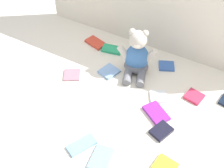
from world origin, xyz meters
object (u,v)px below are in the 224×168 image
object	(u,v)px
book_case_2	(167,66)
teddy_bear	(137,57)
book_case_0	(194,97)
book_case_12	(20,136)
book_case_10	(96,43)
book_case_13	(112,49)
book_case_4	(109,72)
book_case_3	(72,75)
book_case_5	(161,131)
book_case_1	(165,166)
book_case_6	(156,113)
book_case_7	(158,97)
book_case_9	(82,145)
book_case_8	(101,158)

from	to	relation	value
book_case_2	teddy_bear	bearing A→B (deg)	-76.31
book_case_0	book_case_12	size ratio (longest dim) A/B	0.83
book_case_10	book_case_13	distance (m)	0.13
book_case_4	book_case_13	bearing A→B (deg)	129.63
book_case_3	book_case_5	distance (m)	0.63
book_case_12	book_case_2	bearing A→B (deg)	-120.02
book_case_1	book_case_2	size ratio (longest dim) A/B	1.04
book_case_6	book_case_7	xyz separation A→B (m)	(-0.04, 0.11, -0.00)
book_case_2	book_case_6	size ratio (longest dim) A/B	0.67
book_case_1	book_case_9	xyz separation A→B (m)	(-0.39, -0.09, -0.00)
book_case_2	book_case_0	bearing A→B (deg)	29.36
book_case_12	book_case_3	bearing A→B (deg)	-89.30
book_case_6	book_case_7	bearing A→B (deg)	-129.91
book_case_3	book_case_10	distance (m)	0.33
book_case_9	book_case_13	xyz separation A→B (m)	(-0.23, 0.69, 0.00)
book_case_5	book_case_13	bearing A→B (deg)	160.02
teddy_bear	book_case_12	world-z (taller)	teddy_bear
teddy_bear	book_case_9	bearing A→B (deg)	-108.24
teddy_bear	book_case_1	world-z (taller)	teddy_bear
book_case_6	book_case_10	world-z (taller)	book_case_6
book_case_6	book_case_13	xyz separation A→B (m)	(-0.46, 0.34, -0.00)
book_case_4	book_case_12	bearing A→B (deg)	-88.88
book_case_10	book_case_13	world-z (taller)	book_case_13
book_case_0	book_case_6	distance (m)	0.25
book_case_4	book_case_7	bearing A→B (deg)	8.13
book_case_8	book_case_3	bearing A→B (deg)	129.50
book_case_3	book_case_12	distance (m)	0.48
book_case_12	book_case_13	world-z (taller)	book_case_13
book_case_3	book_case_4	xyz separation A→B (m)	(0.18, 0.13, 0.00)
book_case_1	book_case_4	distance (m)	0.67
book_case_2	book_case_3	bearing A→B (deg)	-78.26
book_case_13	book_case_12	bearing A→B (deg)	-16.41
book_case_0	book_case_12	world-z (taller)	book_case_0
book_case_13	book_case_1	bearing A→B (deg)	33.80
book_case_4	book_case_2	bearing A→B (deg)	52.69
book_case_0	book_case_9	world-z (taller)	book_case_0
book_case_3	book_case_5	xyz separation A→B (m)	(0.62, -0.11, 0.00)
book_case_1	book_case_0	bearing A→B (deg)	-169.91
book_case_0	teddy_bear	bearing A→B (deg)	94.31
book_case_9	book_case_7	bearing A→B (deg)	-86.99
book_case_4	book_case_7	xyz separation A→B (m)	(0.34, -0.04, -0.00)
teddy_bear	book_case_1	xyz separation A→B (m)	(0.40, -0.51, -0.10)
teddy_bear	book_case_13	distance (m)	0.26
book_case_9	teddy_bear	bearing A→B (deg)	-63.08
book_case_10	book_case_9	bearing A→B (deg)	-137.79
book_case_0	book_case_13	bearing A→B (deg)	87.53
book_case_12	book_case_13	xyz separation A→B (m)	(0.07, 0.80, 0.00)
book_case_3	book_case_8	bearing A→B (deg)	107.88
book_case_2	book_case_8	xyz separation A→B (m)	(-0.02, -0.74, -0.00)
book_case_5	book_case_6	world-z (taller)	book_case_5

